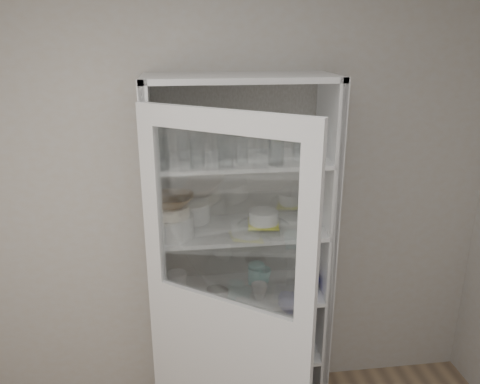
# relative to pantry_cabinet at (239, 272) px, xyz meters

# --- Properties ---
(wall_back) EXTENTS (3.60, 0.02, 2.60)m
(wall_back) POSITION_rel_pantry_cabinet_xyz_m (-0.20, 0.16, 0.36)
(wall_back) COLOR #B5AA9B
(wall_back) RESTS_ON ground
(pantry_cabinet) EXTENTS (1.00, 0.45, 2.10)m
(pantry_cabinet) POSITION_rel_pantry_cabinet_xyz_m (0.00, 0.00, 0.00)
(pantry_cabinet) COLOR silver
(pantry_cabinet) RESTS_ON floor
(cupboard_door) EXTENTS (0.75, 0.57, 2.00)m
(cupboard_door) POSITION_rel_pantry_cabinet_xyz_m (-0.14, -0.55, -0.07)
(cupboard_door) COLOR silver
(cupboard_door) RESTS_ON floor
(tumbler_0) EXTENTS (0.08, 0.08, 0.15)m
(tumbler_0) POSITION_rel_pantry_cabinet_xyz_m (-0.41, -0.22, 0.80)
(tumbler_0) COLOR silver
(tumbler_0) RESTS_ON shelf_glass
(tumbler_1) EXTENTS (0.09, 0.09, 0.15)m
(tumbler_1) POSITION_rel_pantry_cabinet_xyz_m (-0.24, -0.22, 0.80)
(tumbler_1) COLOR silver
(tumbler_1) RESTS_ON shelf_glass
(tumbler_2) EXTENTS (0.10, 0.10, 0.15)m
(tumbler_2) POSITION_rel_pantry_cabinet_xyz_m (-0.09, -0.21, 0.80)
(tumbler_2) COLOR silver
(tumbler_2) RESTS_ON shelf_glass
(tumbler_3) EXTENTS (0.09, 0.09, 0.13)m
(tumbler_3) POSITION_rel_pantry_cabinet_xyz_m (-0.01, -0.19, 0.79)
(tumbler_3) COLOR silver
(tumbler_3) RESTS_ON shelf_glass
(tumbler_4) EXTENTS (0.09, 0.09, 0.16)m
(tumbler_4) POSITION_rel_pantry_cabinet_xyz_m (0.17, -0.22, 0.80)
(tumbler_4) COLOR silver
(tumbler_4) RESTS_ON shelf_glass
(tumbler_5) EXTENTS (0.08, 0.08, 0.15)m
(tumbler_5) POSITION_rel_pantry_cabinet_xyz_m (0.18, -0.17, 0.80)
(tumbler_5) COLOR silver
(tumbler_5) RESTS_ON shelf_glass
(tumbler_6) EXTENTS (0.08, 0.08, 0.15)m
(tumbler_6) POSITION_rel_pantry_cabinet_xyz_m (0.30, -0.17, 0.79)
(tumbler_6) COLOR silver
(tumbler_6) RESTS_ON shelf_glass
(tumbler_7) EXTENTS (0.09, 0.09, 0.14)m
(tumbler_7) POSITION_rel_pantry_cabinet_xyz_m (-0.41, -0.06, 0.79)
(tumbler_7) COLOR silver
(tumbler_7) RESTS_ON shelf_glass
(tumbler_8) EXTENTS (0.07, 0.07, 0.14)m
(tumbler_8) POSITION_rel_pantry_cabinet_xyz_m (-0.30, -0.05, 0.79)
(tumbler_8) COLOR silver
(tumbler_8) RESTS_ON shelf_glass
(tumbler_9) EXTENTS (0.09, 0.09, 0.15)m
(tumbler_9) POSITION_rel_pantry_cabinet_xyz_m (-0.06, -0.08, 0.80)
(tumbler_9) COLOR silver
(tumbler_9) RESTS_ON shelf_glass
(tumbler_10) EXTENTS (0.08, 0.08, 0.15)m
(tumbler_10) POSITION_rel_pantry_cabinet_xyz_m (-0.03, -0.04, 0.79)
(tumbler_10) COLOR silver
(tumbler_10) RESTS_ON shelf_glass
(tumbler_11) EXTENTS (0.08, 0.08, 0.13)m
(tumbler_11) POSITION_rel_pantry_cabinet_xyz_m (0.18, -0.08, 0.79)
(tumbler_11) COLOR silver
(tumbler_11) RESTS_ON shelf_glass
(goblet_0) EXTENTS (0.08, 0.08, 0.18)m
(goblet_0) POSITION_rel_pantry_cabinet_xyz_m (-0.40, 0.02, 0.81)
(goblet_0) COLOR silver
(goblet_0) RESTS_ON shelf_glass
(goblet_1) EXTENTS (0.07, 0.07, 0.15)m
(goblet_1) POSITION_rel_pantry_cabinet_xyz_m (-0.20, 0.00, 0.80)
(goblet_1) COLOR silver
(goblet_1) RESTS_ON shelf_glass
(goblet_2) EXTENTS (0.08, 0.08, 0.17)m
(goblet_2) POSITION_rel_pantry_cabinet_xyz_m (0.14, 0.05, 0.81)
(goblet_2) COLOR silver
(goblet_2) RESTS_ON shelf_glass
(goblet_3) EXTENTS (0.07, 0.07, 0.15)m
(goblet_3) POSITION_rel_pantry_cabinet_xyz_m (0.37, 0.06, 0.80)
(goblet_3) COLOR silver
(goblet_3) RESTS_ON shelf_glass
(plate_stack_front) EXTENTS (0.24, 0.24, 0.11)m
(plate_stack_front) POSITION_rel_pantry_cabinet_xyz_m (-0.38, -0.14, 0.38)
(plate_stack_front) COLOR silver
(plate_stack_front) RESTS_ON shelf_plates
(plate_stack_back) EXTENTS (0.21, 0.21, 0.11)m
(plate_stack_back) POSITION_rel_pantry_cabinet_xyz_m (-0.27, 0.07, 0.38)
(plate_stack_back) COLOR silver
(plate_stack_back) RESTS_ON shelf_plates
(cream_bowl) EXTENTS (0.21, 0.21, 0.06)m
(cream_bowl) POSITION_rel_pantry_cabinet_xyz_m (-0.38, -0.14, 0.46)
(cream_bowl) COLOR #F2E3CC
(cream_bowl) RESTS_ON plate_stack_front
(terracotta_bowl) EXTENTS (0.27, 0.27, 0.06)m
(terracotta_bowl) POSITION_rel_pantry_cabinet_xyz_m (-0.38, -0.14, 0.52)
(terracotta_bowl) COLOR brown
(terracotta_bowl) RESTS_ON cream_bowl
(glass_platter) EXTENTS (0.34, 0.34, 0.02)m
(glass_platter) POSITION_rel_pantry_cabinet_xyz_m (0.13, -0.09, 0.33)
(glass_platter) COLOR silver
(glass_platter) RESTS_ON shelf_plates
(yellow_trivet) EXTENTS (0.19, 0.19, 0.01)m
(yellow_trivet) POSITION_rel_pantry_cabinet_xyz_m (0.13, -0.09, 0.34)
(yellow_trivet) COLOR yellow
(yellow_trivet) RESTS_ON glass_platter
(white_ramekin) EXTENTS (0.19, 0.19, 0.07)m
(white_ramekin) POSITION_rel_pantry_cabinet_xyz_m (0.13, -0.09, 0.38)
(white_ramekin) COLOR silver
(white_ramekin) RESTS_ON yellow_trivet
(grey_bowl_stack) EXTENTS (0.13, 0.13, 0.12)m
(grey_bowl_stack) POSITION_rel_pantry_cabinet_xyz_m (0.41, -0.05, 0.38)
(grey_bowl_stack) COLOR #BBBEBE
(grey_bowl_stack) RESTS_ON shelf_plates
(mug_blue) EXTENTS (0.15, 0.15, 0.10)m
(mug_blue) POSITION_rel_pantry_cabinet_xyz_m (0.39, -0.13, -0.03)
(mug_blue) COLOR #1A259B
(mug_blue) RESTS_ON shelf_mugs
(mug_teal) EXTENTS (0.13, 0.13, 0.09)m
(mug_teal) POSITION_rel_pantry_cabinet_xyz_m (0.15, -0.01, -0.03)
(mug_teal) COLOR teal
(mug_teal) RESTS_ON shelf_mugs
(mug_white) EXTENTS (0.10, 0.10, 0.09)m
(mug_white) POSITION_rel_pantry_cabinet_xyz_m (0.10, -0.18, -0.04)
(mug_white) COLOR silver
(mug_white) RESTS_ON shelf_mugs
(teal_jar) EXTENTS (0.10, 0.10, 0.12)m
(teal_jar) POSITION_rel_pantry_cabinet_xyz_m (0.11, -0.00, -0.02)
(teal_jar) COLOR teal
(teal_jar) RESTS_ON shelf_mugs
(measuring_cups) EXTENTS (0.11, 0.11, 0.04)m
(measuring_cups) POSITION_rel_pantry_cabinet_xyz_m (-0.15, -0.12, -0.06)
(measuring_cups) COLOR silver
(measuring_cups) RESTS_ON shelf_mugs
(white_canister) EXTENTS (0.12, 0.12, 0.13)m
(white_canister) POSITION_rel_pantry_cabinet_xyz_m (-0.36, -0.06, -0.01)
(white_canister) COLOR silver
(white_canister) RESTS_ON shelf_mugs
(cream_dish) EXTENTS (0.27, 0.27, 0.07)m
(cream_dish) POSITION_rel_pantry_cabinet_xyz_m (-0.05, -0.06, -0.44)
(cream_dish) COLOR #F2E3CC
(cream_dish) RESTS_ON shelf_bot
(tin_box) EXTENTS (0.24, 0.18, 0.07)m
(tin_box) POSITION_rel_pantry_cabinet_xyz_m (0.05, -0.09, -0.45)
(tin_box) COLOR gray
(tin_box) RESTS_ON shelf_bot
(tumbler_12) EXTENTS (0.08, 0.08, 0.15)m
(tumbler_12) POSITION_rel_pantry_cabinet_xyz_m (-0.23, -0.18, 0.80)
(tumbler_12) COLOR silver
(tumbler_12) RESTS_ON shelf_glass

